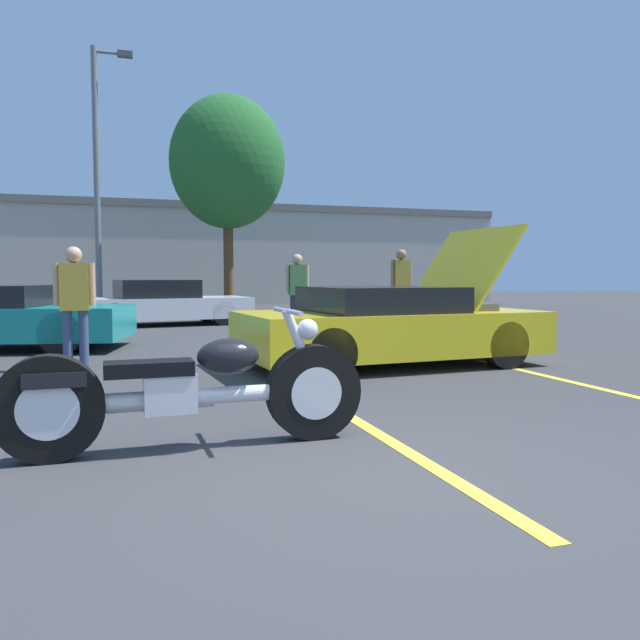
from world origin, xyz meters
TOP-DOWN VIEW (x-y plane):
  - ground_plane at (0.00, 0.00)m, footprint 80.00×80.00m
  - parking_stripe_back at (0.47, 1.72)m, footprint 0.12×5.59m
  - parking_stripe_far at (3.57, 1.72)m, footprint 0.12×5.59m
  - far_building at (0.00, 25.45)m, footprint 32.00×4.20m
  - light_pole at (-1.97, 16.95)m, footprint 1.21×0.28m
  - tree_background at (1.94, 16.90)m, footprint 3.69×3.69m
  - motorcycle at (-0.99, 1.08)m, footprint 2.58×0.70m
  - show_car_hood_open at (2.15, 4.53)m, footprint 4.23×2.24m
  - parked_car_right_row at (-0.43, 12.85)m, footprint 4.45×2.42m
  - spectator_near_motorcycle at (2.20, 9.55)m, footprint 0.52×0.22m
  - spectator_by_show_car at (5.89, 8.50)m, footprint 0.52×0.22m
  - spectator_midground at (-2.01, 5.38)m, footprint 0.52×0.21m
  - spectator_far_lot at (4.79, 9.86)m, footprint 0.52×0.24m

SIDE VIEW (x-z plane):
  - ground_plane at x=0.00m, z-range 0.00..0.00m
  - parking_stripe_back at x=0.47m, z-range 0.00..0.01m
  - parking_stripe_far at x=3.57m, z-range 0.00..0.01m
  - motorcycle at x=-0.99m, z-range -0.08..0.92m
  - parked_car_right_row at x=-0.43m, z-range -0.03..1.12m
  - show_car_hood_open at x=2.15m, z-range -0.41..1.53m
  - spectator_midground at x=-2.01m, z-range 0.15..1.77m
  - spectator_by_show_car at x=5.89m, z-range 0.16..1.83m
  - spectator_near_motorcycle at x=2.20m, z-range 0.16..1.87m
  - spectator_far_lot at x=4.79m, z-range 0.19..2.05m
  - far_building at x=0.00m, z-range 0.14..4.54m
  - light_pole at x=-1.97m, z-range 0.38..8.50m
  - tree_background at x=1.94m, z-range 1.37..8.39m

